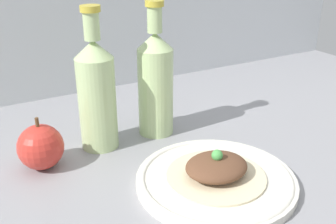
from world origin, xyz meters
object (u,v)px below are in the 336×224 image
at_px(cider_bottle_right, 155,82).
at_px(apple, 41,147).
at_px(cider_bottle_left, 97,92).
at_px(plate, 216,179).
at_px(plated_food, 216,169).

height_order(cider_bottle_right, apple, cider_bottle_right).
xyz_separation_m(cider_bottle_left, apple, (-0.13, -0.03, -0.08)).
height_order(plate, plated_food, plated_food).
height_order(plated_food, cider_bottle_left, cider_bottle_left).
bearing_deg(apple, cider_bottle_right, 6.06).
bearing_deg(cider_bottle_left, plated_food, -61.79).
bearing_deg(cider_bottle_right, plate, -91.39).
relative_size(plated_food, cider_bottle_left, 0.61).
bearing_deg(cider_bottle_left, apple, -167.69).
height_order(plated_food, apple, apple).
xyz_separation_m(plated_food, apple, (-0.26, 0.21, 0.01)).
bearing_deg(apple, cider_bottle_left, 12.31).
bearing_deg(cider_bottle_left, plate, -61.79).
bearing_deg(plate, apple, 140.39).
bearing_deg(cider_bottle_left, cider_bottle_right, 0.00).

